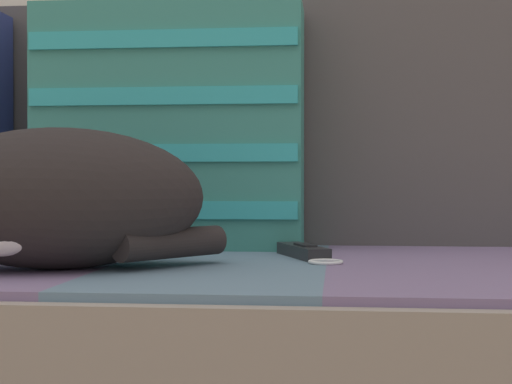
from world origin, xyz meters
TOP-DOWN VIEW (x-y plane):
  - couch at (-0.00, 0.15)m, footprint 1.87×0.80m
  - sofa_backrest at (0.00, 0.48)m, footprint 1.83×0.14m
  - throw_pillow_striped at (0.02, 0.33)m, footprint 0.46×0.14m
  - sleeping_cat at (-0.07, -0.02)m, footprint 0.42×0.34m
  - game_remote_far at (0.26, 0.18)m, footprint 0.11×0.20m

SIDE VIEW (x-z plane):
  - couch at x=0.00m, z-range 0.00..0.35m
  - game_remote_far at x=0.26m, z-range 0.35..0.37m
  - sleeping_cat at x=-0.07m, z-range 0.35..0.53m
  - throw_pillow_striped at x=0.02m, z-range 0.35..0.77m
  - sofa_backrest at x=0.00m, z-range 0.35..0.79m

